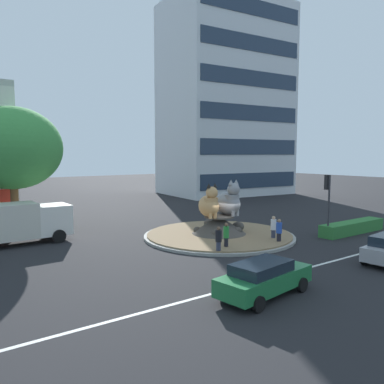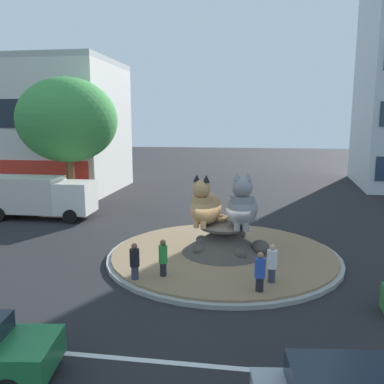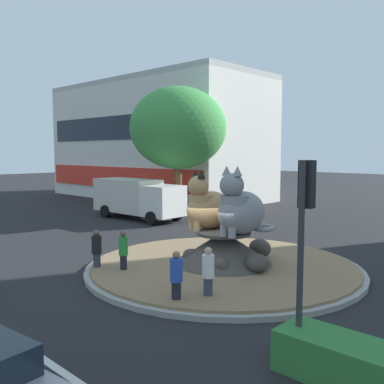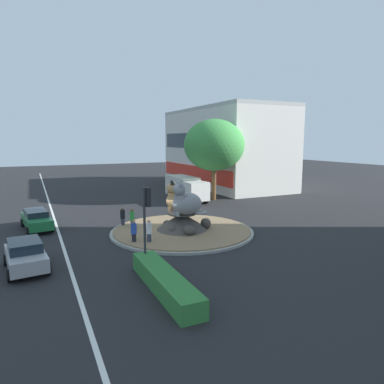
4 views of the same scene
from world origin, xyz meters
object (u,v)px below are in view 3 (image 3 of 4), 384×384
Objects in this scene: cat_statue_grey at (240,210)px; pedestrian_white_shirt at (208,274)px; shophouse_block at (157,141)px; delivery_box_truck at (137,197)px; pedestrian_green_shirt at (123,252)px; traffic_light_mast at (304,222)px; broadleaf_tree_behind_island at (178,128)px; pedestrian_blue_shirt at (176,278)px; cat_statue_calico at (208,207)px; pedestrian_black_shirt at (97,251)px.

pedestrian_white_shirt is at bearing 20.57° from cat_statue_grey.
shophouse_block is 15.45m from delivery_box_truck.
pedestrian_white_shirt is at bearing -137.05° from pedestrian_green_shirt.
cat_statue_grey is 7.06m from traffic_light_mast.
broadleaf_tree_behind_island is at bearing -126.68° from cat_statue_grey.
traffic_light_mast reaches higher than pedestrian_blue_shirt.
pedestrian_green_shirt is at bearing -43.36° from cat_statue_grey.
pedestrian_white_shirt reaches higher than pedestrian_blue_shirt.
traffic_light_mast is at bearing -37.91° from broadleaf_tree_behind_island.
broadleaf_tree_behind_island is 5.35× the size of pedestrian_green_shirt.
pedestrian_white_shirt is at bearing 150.56° from pedestrian_blue_shirt.
shophouse_block is 29.39m from pedestrian_green_shirt.
delivery_box_truck is (-11.93, 6.01, -0.91)m from cat_statue_calico.
broadleaf_tree_behind_island reaches higher than pedestrian_white_shirt.
cat_statue_calico is 3.92m from pedestrian_green_shirt.
pedestrian_green_shirt is at bearing 45.89° from pedestrian_white_shirt.
cat_statue_grey is 4.72m from pedestrian_green_shirt.
cat_statue_grey is at bearing -35.79° from shophouse_block.
cat_statue_calico is at bearing -68.11° from pedestrian_green_shirt.
pedestrian_white_shirt is at bearing -42.00° from broadleaf_tree_behind_island.
broadleaf_tree_behind_island is 5.96m from delivery_box_truck.
pedestrian_green_shirt is at bearing -105.93° from pedestrian_blue_shirt.
pedestrian_black_shirt is at bearing 68.75° from pedestrian_green_shirt.
cat_statue_calico is at bearing -152.04° from pedestrian_blue_shirt.
pedestrian_blue_shirt is 0.24× the size of delivery_box_truck.
delivery_box_truck is (-13.66, 6.13, -0.98)m from cat_statue_grey.
shophouse_block is 13.07× the size of pedestrian_white_shirt.
pedestrian_white_shirt is 1.03× the size of pedestrian_black_shirt.
cat_statue_grey is 0.58× the size of traffic_light_mast.
cat_statue_calico is at bearing 26.19° from pedestrian_black_shirt.
cat_statue_grey is at bearing 101.76° from cat_statue_calico.
cat_statue_grey is at bearing -89.94° from pedestrian_green_shirt.
traffic_light_mast is 0.19× the size of shophouse_block.
broadleaf_tree_behind_island is at bearing 3.95° from pedestrian_white_shirt.
delivery_box_truck is at bearing -127.76° from pedestrian_blue_shirt.
cat_statue_calico reaches higher than pedestrian_green_shirt.
delivery_box_truck is at bearing -104.95° from broadleaf_tree_behind_island.
traffic_light_mast reaches higher than pedestrian_black_shirt.
delivery_box_truck is (-9.60, 9.88, 0.64)m from pedestrian_black_shirt.
delivery_box_truck is (-14.90, 9.39, 0.60)m from pedestrian_white_shirt.
traffic_light_mast is at bearing -146.70° from pedestrian_green_shirt.
delivery_box_truck reaches higher than pedestrian_white_shirt.
cat_statue_calico is at bearing -28.22° from delivery_box_truck.
pedestrian_green_shirt is at bearing -5.44° from cat_statue_calico.
pedestrian_blue_shirt is (-0.47, -0.92, -0.02)m from pedestrian_white_shirt.
delivery_box_truck reaches higher than pedestrian_green_shirt.
pedestrian_white_shirt reaches higher than pedestrian_black_shirt.
pedestrian_white_shirt is (2.97, -3.38, -1.52)m from cat_statue_calico.
cat_statue_calico is at bearing -94.34° from cat_statue_grey.
pedestrian_green_shirt is at bearing 77.64° from traffic_light_mast.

